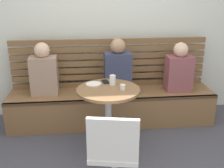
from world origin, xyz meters
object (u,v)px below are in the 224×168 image
Objects in this scene: person_child_left at (44,72)px; cafe_table at (108,108)px; person_child_middle at (179,70)px; phone_on_table at (105,82)px; white_chair at (114,155)px; booth_bench at (112,107)px; person_adult at (118,69)px; plate_small at (93,84)px; cup_water_clear at (113,80)px; cup_espresso_small at (123,87)px.

cafe_table is at bearing -42.34° from person_child_left.
person_child_middle reaches higher than phone_on_table.
white_chair is at bearing -64.10° from person_child_left.
person_child_left is at bearing 136.95° from phone_on_table.
person_adult is (0.08, -0.01, 0.54)m from booth_bench.
person_child_left is 0.82m from plate_small.
person_adult is (0.18, 0.64, 0.24)m from cafe_table.
person_adult reaches higher than booth_bench.
white_chair is 1.26× the size of person_child_left.
person_adult reaches higher than cafe_table.
white_chair is 1.30× the size of person_child_middle.
person_adult reaches higher than cup_water_clear.
booth_bench is at bearing 85.08° from cup_water_clear.
plate_small is (-0.12, 0.96, 0.28)m from white_chair.
phone_on_table is (-0.19, -0.42, -0.02)m from person_adult.
person_adult is 1.06× the size of person_child_left.
cup_water_clear is at bearing -64.84° from phone_on_table.
phone_on_table is at bearing -32.38° from person_child_left.
booth_bench is at bearing -2.56° from person_child_left.
cup_water_clear is (-0.12, -0.52, 0.04)m from person_adult.
plate_small is (0.61, -0.54, 0.01)m from person_child_left.
person_adult reaches higher than white_chair.
plate_small reaches higher than cafe_table.
cup_espresso_small is (-0.85, -0.68, 0.04)m from person_child_middle.
person_child_middle is 1.25m from plate_small.
booth_bench is at bearing 64.25° from phone_on_table.
cafe_table is 1.14× the size of person_child_middle.
phone_on_table is at bearing 26.10° from plate_small.
person_adult is 6.51× the size of cup_water_clear.
person_adult is at bearing 74.06° from cafe_table.
plate_small is 0.15m from phone_on_table.
cafe_table is 4.35× the size of plate_small.
person_child_middle is 3.83× the size of plate_small.
cup_water_clear reaches higher than cup_espresso_small.
booth_bench is at bearing 169.51° from person_adult.
person_adult is 0.54m from cup_water_clear.
person_child_middle is 1.08m from cup_water_clear.
person_child_left reaches higher than cafe_table.
person_adult is 0.68m from cup_espresso_small.
cup_water_clear is 0.79× the size of phone_on_table.
person_child_left is at bearing 176.78° from person_adult.
white_chair is at bearing -95.25° from booth_bench.
cup_water_clear is at bearing 119.58° from cup_espresso_small.
plate_small is (-0.30, 0.19, -0.02)m from cup_espresso_small.
white_chair and cup_water_clear have the same top height.
person_adult is at bearing -10.49° from booth_bench.
white_chair reaches higher than cup_espresso_small.
person_adult reaches higher than person_child_middle.
plate_small is at bearing 135.02° from cafe_table.
person_child_middle is 1.09m from cup_espresso_small.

